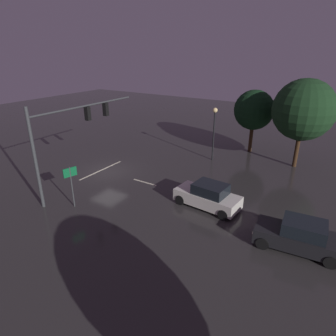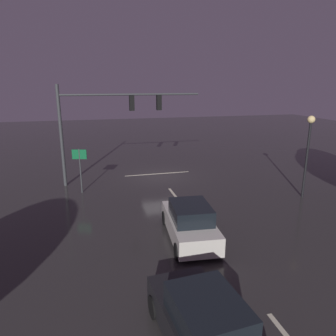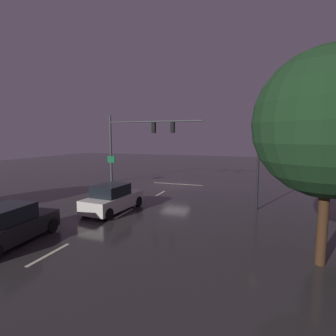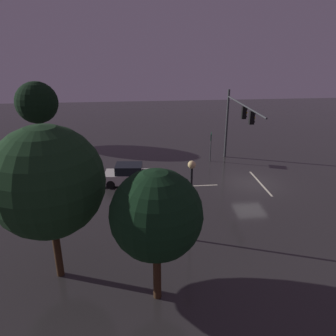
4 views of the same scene
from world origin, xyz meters
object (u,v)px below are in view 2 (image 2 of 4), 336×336
(street_lamp_left_kerb, at_px, (309,141))
(car_approaching, at_px, (190,223))
(car_distant, at_px, (205,327))
(route_sign, at_px, (80,161))
(traffic_signal_assembly, at_px, (108,115))

(street_lamp_left_kerb, bearing_deg, car_approaching, 22.21)
(car_approaching, height_order, car_distant, same)
(car_approaching, bearing_deg, car_distant, 75.40)
(car_distant, relative_size, street_lamp_left_kerb, 0.91)
(street_lamp_left_kerb, bearing_deg, route_sign, -17.57)
(street_lamp_left_kerb, relative_size, route_sign, 1.74)
(street_lamp_left_kerb, distance_m, route_sign, 13.81)
(car_approaching, distance_m, street_lamp_left_kerb, 9.44)
(car_distant, bearing_deg, street_lamp_left_kerb, -136.79)
(car_distant, bearing_deg, route_sign, -76.74)
(street_lamp_left_kerb, bearing_deg, traffic_signal_assembly, -28.04)
(car_approaching, relative_size, car_distant, 1.00)
(traffic_signal_assembly, relative_size, car_distant, 2.12)
(traffic_signal_assembly, bearing_deg, street_lamp_left_kerb, 151.96)
(traffic_signal_assembly, bearing_deg, car_distant, 94.45)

